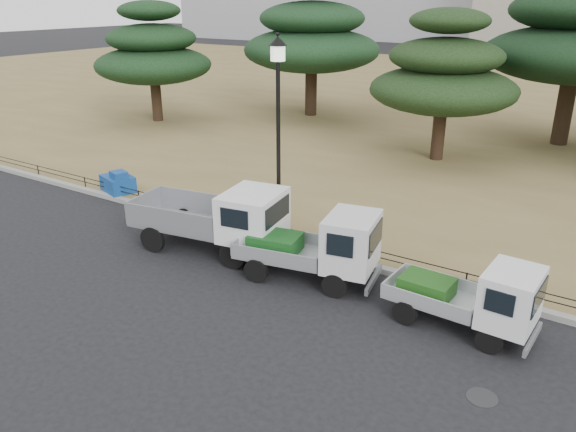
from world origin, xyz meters
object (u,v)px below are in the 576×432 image
Objects in this scene: truck_kei_front at (317,246)px; tarp_pile at (118,183)px; truck_kei_rear at (472,296)px; street_lamp at (278,107)px; truck_large at (216,216)px.

truck_kei_front is 10.07m from tarp_pile.
truck_kei_front reaches higher than truck_kei_rear.
truck_kei_front is 0.66× the size of street_lamp.
street_lamp is (1.13, 1.66, 3.08)m from truck_large.
street_lamp is 3.93× the size of tarp_pile.
truck_kei_front is (3.46, 0.01, -0.14)m from truck_large.
truck_large is 1.22× the size of truck_kei_front.
truck_kei_rear is at bearing -8.43° from tarp_pile.
street_lamp reaches higher than truck_kei_front.
street_lamp is (-2.33, 1.64, 3.22)m from truck_kei_front.
truck_large reaches higher than truck_kei_rear.
truck_kei_rear is 2.21× the size of tarp_pile.
truck_large reaches higher than truck_kei_front.
tarp_pile is (-6.43, 1.86, -0.63)m from truck_large.
truck_kei_front is 4.30m from street_lamp.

